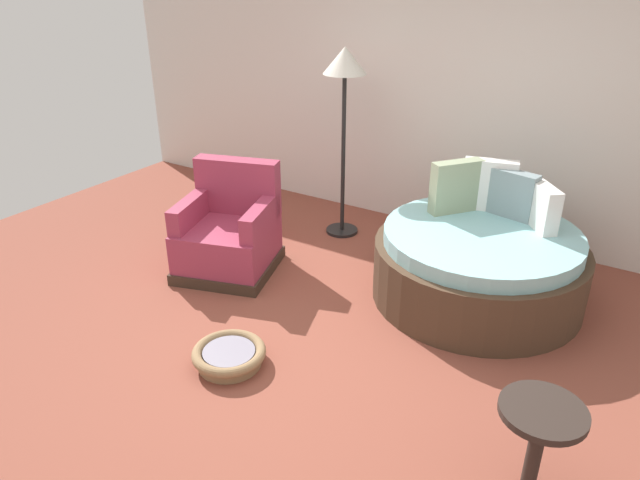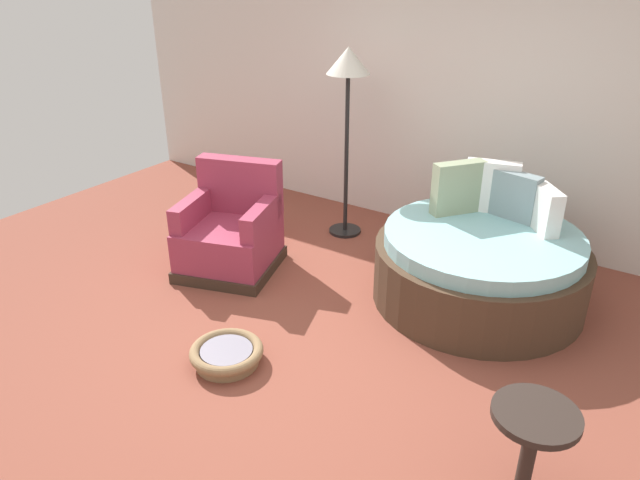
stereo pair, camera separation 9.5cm
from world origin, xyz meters
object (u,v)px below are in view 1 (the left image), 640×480
(pet_basket, at_px, (229,355))
(side_table, at_px, (541,423))
(floor_lamp, at_px, (345,79))
(round_daybed, at_px, (479,262))
(red_armchair, at_px, (229,234))

(pet_basket, distance_m, side_table, 2.05)
(pet_basket, distance_m, floor_lamp, 2.74)
(round_daybed, height_order, pet_basket, round_daybed)
(red_armchair, relative_size, side_table, 1.93)
(round_daybed, height_order, red_armchair, round_daybed)
(round_daybed, distance_m, pet_basket, 2.13)
(round_daybed, relative_size, floor_lamp, 0.92)
(pet_basket, bearing_deg, side_table, 1.82)
(red_armchair, relative_size, floor_lamp, 0.55)
(red_armchair, distance_m, floor_lamp, 1.75)
(pet_basket, relative_size, floor_lamp, 0.28)
(round_daybed, bearing_deg, red_armchair, -161.01)
(side_table, relative_size, floor_lamp, 0.29)
(red_armchair, bearing_deg, round_daybed, 18.99)
(red_armchair, bearing_deg, floor_lamp, 68.81)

